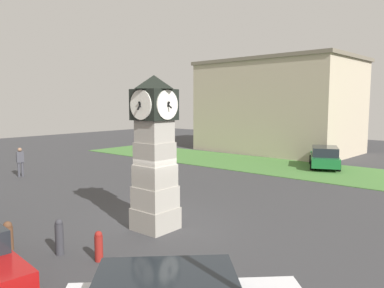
{
  "coord_description": "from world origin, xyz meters",
  "views": [
    {
      "loc": [
        9.48,
        -9.42,
        4.4
      ],
      "look_at": [
        0.16,
        1.81,
        2.78
      ],
      "focal_mm": 35.0,
      "sensor_mm": 36.0,
      "label": 1
    }
  ],
  "objects_px": {
    "bollard_near_tower": "(8,236)",
    "pedestrian_near_bench": "(20,160)",
    "bollard_mid_row": "(59,237)",
    "car_silver_hatch": "(324,157)",
    "clock_tower": "(155,155)",
    "bollard_far_row": "(99,246)"
  },
  "relations": [
    {
      "from": "bollard_near_tower",
      "to": "pedestrian_near_bench",
      "type": "bearing_deg",
      "value": 152.59
    },
    {
      "from": "bollard_mid_row",
      "to": "pedestrian_near_bench",
      "type": "bearing_deg",
      "value": 158.67
    },
    {
      "from": "bollard_near_tower",
      "to": "bollard_mid_row",
      "type": "relative_size",
      "value": 0.83
    },
    {
      "from": "bollard_near_tower",
      "to": "car_silver_hatch",
      "type": "distance_m",
      "value": 20.29
    },
    {
      "from": "bollard_near_tower",
      "to": "pedestrian_near_bench",
      "type": "xyz_separation_m",
      "value": [
        -10.81,
        5.6,
        0.56
      ]
    },
    {
      "from": "car_silver_hatch",
      "to": "pedestrian_near_bench",
      "type": "bearing_deg",
      "value": -131.41
    },
    {
      "from": "clock_tower",
      "to": "pedestrian_near_bench",
      "type": "relative_size",
      "value": 3.05
    },
    {
      "from": "clock_tower",
      "to": "bollard_mid_row",
      "type": "bearing_deg",
      "value": -99.82
    },
    {
      "from": "bollard_near_tower",
      "to": "clock_tower",
      "type": "bearing_deg",
      "value": 63.56
    },
    {
      "from": "car_silver_hatch",
      "to": "clock_tower",
      "type": "bearing_deg",
      "value": -89.98
    },
    {
      "from": "clock_tower",
      "to": "car_silver_hatch",
      "type": "relative_size",
      "value": 1.13
    },
    {
      "from": "clock_tower",
      "to": "bollard_mid_row",
      "type": "xyz_separation_m",
      "value": [
        -0.58,
        -3.34,
        -2.09
      ]
    },
    {
      "from": "clock_tower",
      "to": "bollard_far_row",
      "type": "distance_m",
      "value": 3.69
    },
    {
      "from": "clock_tower",
      "to": "bollard_far_row",
      "type": "relative_size",
      "value": 6.18
    },
    {
      "from": "clock_tower",
      "to": "bollard_near_tower",
      "type": "distance_m",
      "value": 5.11
    },
    {
      "from": "bollard_mid_row",
      "to": "pedestrian_near_bench",
      "type": "xyz_separation_m",
      "value": [
        -12.29,
        4.8,
        0.47
      ]
    },
    {
      "from": "bollard_near_tower",
      "to": "bollard_far_row",
      "type": "distance_m",
      "value": 3.02
    },
    {
      "from": "pedestrian_near_bench",
      "to": "bollard_mid_row",
      "type": "bearing_deg",
      "value": -21.33
    },
    {
      "from": "pedestrian_near_bench",
      "to": "car_silver_hatch",
      "type": "bearing_deg",
      "value": 48.59
    },
    {
      "from": "bollard_far_row",
      "to": "car_silver_hatch",
      "type": "height_order",
      "value": "car_silver_hatch"
    },
    {
      "from": "clock_tower",
      "to": "bollard_near_tower",
      "type": "bearing_deg",
      "value": -116.44
    },
    {
      "from": "car_silver_hatch",
      "to": "bollard_mid_row",
      "type": "bearing_deg",
      "value": -91.69
    }
  ]
}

